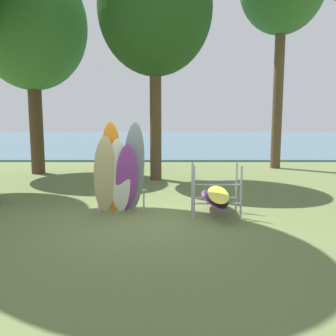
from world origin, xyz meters
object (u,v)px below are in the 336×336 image
(leaning_board_pile, at_px, (120,174))
(board_storage_rack, at_px, (216,196))
(tree_far_left_back, at_px, (31,27))
(tree_far_right_back, at_px, (155,10))

(leaning_board_pile, bearing_deg, board_storage_rack, 1.49)
(tree_far_left_back, distance_m, board_storage_rack, 10.78)
(tree_far_left_back, height_order, board_storage_rack, tree_far_left_back)
(tree_far_right_back, bearing_deg, tree_far_left_back, 163.16)
(tree_far_left_back, bearing_deg, tree_far_right_back, -16.84)
(leaning_board_pile, xyz_separation_m, board_storage_rack, (2.32, 0.06, -0.54))
(tree_far_right_back, xyz_separation_m, leaning_board_pile, (-0.70, -5.08, -5.13))
(tree_far_left_back, xyz_separation_m, tree_far_right_back, (5.00, -1.51, 0.23))
(leaning_board_pile, distance_m, board_storage_rack, 2.38)
(tree_far_left_back, bearing_deg, board_storage_rack, -44.62)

